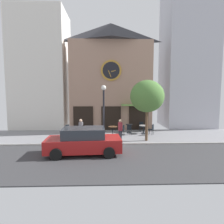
{
  "coord_description": "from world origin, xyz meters",
  "views": [
    {
      "loc": [
        0.47,
        -12.74,
        3.54
      ],
      "look_at": [
        0.98,
        2.64,
        2.01
      ],
      "focal_mm": 30.03,
      "sensor_mm": 36.0,
      "label": 1
    }
  ],
  "objects_px": {
    "street_tree": "(147,96)",
    "cafe_table_rightmost": "(75,130)",
    "cafe_table_center_right": "(99,129)",
    "pedestrian_grey": "(81,130)",
    "street_lamp": "(104,113)",
    "cafe_table_leftmost": "(144,127)",
    "cafe_table_near_curb": "(129,127)",
    "cafe_chair_left_end": "(122,129)",
    "cafe_chair_curbside": "(101,131)",
    "cafe_chair_right_end": "(142,126)",
    "cafe_chair_near_lamp": "(129,129)",
    "parked_car_red": "(84,141)",
    "cafe_table_center_left": "(113,129)",
    "cafe_chair_corner": "(70,132)",
    "pedestrian_maroon": "(120,130)",
    "cafe_chair_mid_row": "(152,129)",
    "cafe_chair_facing_street": "(68,129)"
  },
  "relations": [
    {
      "from": "cafe_table_center_right",
      "to": "pedestrian_grey",
      "type": "bearing_deg",
      "value": -125.42
    },
    {
      "from": "cafe_table_center_left",
      "to": "cafe_chair_right_end",
      "type": "height_order",
      "value": "cafe_chair_right_end"
    },
    {
      "from": "cafe_table_near_curb",
      "to": "pedestrian_grey",
      "type": "height_order",
      "value": "pedestrian_grey"
    },
    {
      "from": "cafe_table_near_curb",
      "to": "cafe_chair_left_end",
      "type": "bearing_deg",
      "value": -119.98
    },
    {
      "from": "cafe_chair_curbside",
      "to": "cafe_chair_facing_street",
      "type": "xyz_separation_m",
      "value": [
        -2.78,
        1.08,
        0.0
      ]
    },
    {
      "from": "cafe_table_center_left",
      "to": "cafe_table_near_curb",
      "type": "relative_size",
      "value": 1.01
    },
    {
      "from": "cafe_chair_curbside",
      "to": "pedestrian_maroon",
      "type": "bearing_deg",
      "value": -41.2
    },
    {
      "from": "pedestrian_grey",
      "to": "cafe_chair_right_end",
      "type": "bearing_deg",
      "value": 33.95
    },
    {
      "from": "cafe_table_rightmost",
      "to": "cafe_chair_facing_street",
      "type": "xyz_separation_m",
      "value": [
        -0.64,
        0.48,
        0.03
      ]
    },
    {
      "from": "street_lamp",
      "to": "cafe_table_leftmost",
      "type": "height_order",
      "value": "street_lamp"
    },
    {
      "from": "cafe_chair_curbside",
      "to": "cafe_chair_facing_street",
      "type": "bearing_deg",
      "value": 158.72
    },
    {
      "from": "cafe_table_rightmost",
      "to": "cafe_table_center_right",
      "type": "distance_m",
      "value": 2.03
    },
    {
      "from": "cafe_chair_curbside",
      "to": "cafe_table_near_curb",
      "type": "bearing_deg",
      "value": 38.72
    },
    {
      "from": "pedestrian_grey",
      "to": "street_tree",
      "type": "bearing_deg",
      "value": 0.98
    },
    {
      "from": "street_lamp",
      "to": "cafe_table_center_left",
      "type": "distance_m",
      "value": 2.53
    },
    {
      "from": "cafe_table_leftmost",
      "to": "cafe_chair_right_end",
      "type": "relative_size",
      "value": 0.87
    },
    {
      "from": "cafe_table_rightmost",
      "to": "pedestrian_grey",
      "type": "distance_m",
      "value": 1.81
    },
    {
      "from": "cafe_table_leftmost",
      "to": "cafe_chair_corner",
      "type": "xyz_separation_m",
      "value": [
        -6.14,
        -1.78,
        -0.01
      ]
    },
    {
      "from": "cafe_table_center_left",
      "to": "cafe_chair_corner",
      "type": "relative_size",
      "value": 0.86
    },
    {
      "from": "cafe_table_leftmost",
      "to": "parked_car_red",
      "type": "xyz_separation_m",
      "value": [
        -4.64,
        -5.54,
        0.22
      ]
    },
    {
      "from": "cafe_table_center_right",
      "to": "cafe_chair_curbside",
      "type": "relative_size",
      "value": 0.83
    },
    {
      "from": "street_tree",
      "to": "cafe_chair_near_lamp",
      "type": "distance_m",
      "value": 3.64
    },
    {
      "from": "street_tree",
      "to": "parked_car_red",
      "type": "xyz_separation_m",
      "value": [
        -4.35,
        -2.99,
        -2.56
      ]
    },
    {
      "from": "cafe_table_leftmost",
      "to": "cafe_chair_mid_row",
      "type": "xyz_separation_m",
      "value": [
        0.6,
        -0.57,
        -0.01
      ]
    },
    {
      "from": "cafe_table_center_left",
      "to": "cafe_table_near_curb",
      "type": "bearing_deg",
      "value": 36.48
    },
    {
      "from": "cafe_table_rightmost",
      "to": "cafe_table_near_curb",
      "type": "bearing_deg",
      "value": 16.9
    },
    {
      "from": "street_lamp",
      "to": "cafe_table_near_curb",
      "type": "relative_size",
      "value": 5.43
    },
    {
      "from": "street_lamp",
      "to": "pedestrian_grey",
      "type": "distance_m",
      "value": 2.1
    },
    {
      "from": "cafe_chair_right_end",
      "to": "cafe_chair_facing_street",
      "type": "xyz_separation_m",
      "value": [
        -6.52,
        -1.37,
        0.0
      ]
    },
    {
      "from": "cafe_chair_left_end",
      "to": "parked_car_red",
      "type": "bearing_deg",
      "value": -119.68
    },
    {
      "from": "street_lamp",
      "to": "cafe_chair_corner",
      "type": "bearing_deg",
      "value": 162.81
    },
    {
      "from": "cafe_table_center_right",
      "to": "cafe_chair_curbside",
      "type": "distance_m",
      "value": 0.82
    },
    {
      "from": "street_tree",
      "to": "cafe_table_leftmost",
      "type": "bearing_deg",
      "value": 83.5
    },
    {
      "from": "cafe_chair_curbside",
      "to": "cafe_chair_corner",
      "type": "bearing_deg",
      "value": -175.99
    },
    {
      "from": "cafe_table_center_right",
      "to": "cafe_chair_mid_row",
      "type": "xyz_separation_m",
      "value": [
        4.48,
        0.23,
        -0.02
      ]
    },
    {
      "from": "cafe_table_near_curb",
      "to": "cafe_chair_left_end",
      "type": "height_order",
      "value": "cafe_chair_left_end"
    },
    {
      "from": "cafe_chair_facing_street",
      "to": "cafe_table_near_curb",
      "type": "bearing_deg",
      "value": 9.96
    },
    {
      "from": "cafe_table_leftmost",
      "to": "pedestrian_maroon",
      "type": "distance_m",
      "value": 3.7
    },
    {
      "from": "cafe_table_center_right",
      "to": "cafe_chair_right_end",
      "type": "height_order",
      "value": "cafe_chair_right_end"
    },
    {
      "from": "cafe_table_rightmost",
      "to": "cafe_chair_curbside",
      "type": "xyz_separation_m",
      "value": [
        2.14,
        -0.6,
        0.03
      ]
    },
    {
      "from": "cafe_table_leftmost",
      "to": "cafe_chair_near_lamp",
      "type": "bearing_deg",
      "value": -160.74
    },
    {
      "from": "cafe_chair_left_end",
      "to": "street_lamp",
      "type": "bearing_deg",
      "value": -131.06
    },
    {
      "from": "cafe_chair_corner",
      "to": "cafe_chair_left_end",
      "type": "height_order",
      "value": "same"
    },
    {
      "from": "cafe_chair_corner",
      "to": "parked_car_red",
      "type": "relative_size",
      "value": 0.2
    },
    {
      "from": "street_tree",
      "to": "cafe_table_rightmost",
      "type": "relative_size",
      "value": 6.03
    },
    {
      "from": "pedestrian_grey",
      "to": "cafe_chair_left_end",
      "type": "bearing_deg",
      "value": 29.3
    },
    {
      "from": "street_tree",
      "to": "pedestrian_grey",
      "type": "xyz_separation_m",
      "value": [
        -4.89,
        -0.08,
        -2.46
      ]
    },
    {
      "from": "street_lamp",
      "to": "cafe_table_leftmost",
      "type": "distance_m",
      "value": 4.63
    },
    {
      "from": "cafe_table_center_left",
      "to": "street_lamp",
      "type": "bearing_deg",
      "value": -111.4
    },
    {
      "from": "cafe_table_leftmost",
      "to": "cafe_chair_right_end",
      "type": "xyz_separation_m",
      "value": [
        -0.02,
        0.84,
        -0.01
      ]
    }
  ]
}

